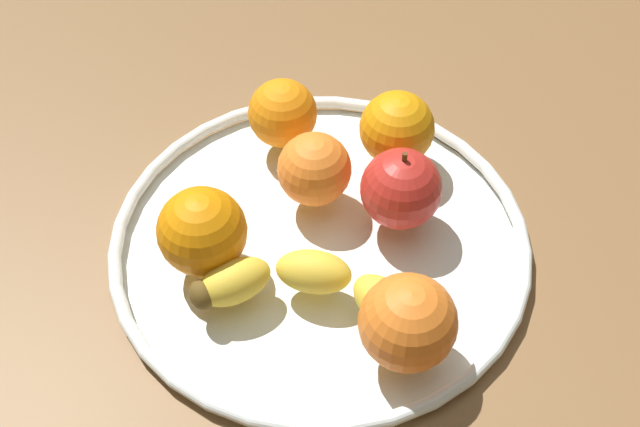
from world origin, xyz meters
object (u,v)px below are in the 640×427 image
at_px(orange_back_right, 397,128).
at_px(orange_front_left, 408,322).
at_px(apple, 401,189).
at_px(banana, 305,286).
at_px(orange_center, 283,113).
at_px(fruit_bowl, 320,241).
at_px(orange_front_right, 202,231).
at_px(orange_back_left, 313,169).

height_order(orange_back_right, orange_front_left, orange_front_left).
distance_m(apple, orange_front_left, 0.14).
distance_m(banana, orange_center, 0.19).
bearing_deg(fruit_bowl, orange_back_right, -131.82).
relative_size(banana, orange_front_right, 2.55).
bearing_deg(orange_front_right, orange_back_left, -146.88).
relative_size(banana, orange_center, 2.92).
bearing_deg(orange_back_right, orange_front_left, 82.69).
relative_size(orange_back_right, orange_front_left, 0.92).
relative_size(apple, orange_back_right, 1.13).
relative_size(orange_back_right, orange_front_right, 0.93).
relative_size(fruit_bowl, orange_front_right, 4.94).
xyz_separation_m(orange_back_left, orange_back_right, (-0.08, -0.04, 0.00)).
relative_size(apple, orange_back_left, 1.19).
bearing_deg(orange_front_left, orange_back_left, -72.11).
xyz_separation_m(apple, orange_center, (0.10, -0.11, -0.00)).
distance_m(apple, orange_front_right, 0.18).
bearing_deg(orange_front_left, orange_center, -72.72).
bearing_deg(banana, orange_center, -72.75).
bearing_deg(orange_back_right, orange_back_left, 27.13).
distance_m(orange_center, orange_front_right, 0.16).
bearing_deg(banana, orange_front_left, 158.91).
relative_size(apple, orange_front_left, 1.04).
bearing_deg(orange_center, orange_front_left, 107.28).
xyz_separation_m(orange_back_right, orange_front_right, (0.18, 0.11, 0.00)).
distance_m(fruit_bowl, orange_back_left, 0.07).
bearing_deg(apple, orange_front_right, 10.20).
relative_size(orange_back_left, orange_back_right, 0.95).
bearing_deg(orange_front_left, orange_front_right, -34.55).
distance_m(orange_back_right, orange_front_right, 0.21).
bearing_deg(fruit_bowl, apple, -168.12).
xyz_separation_m(banana, orange_front_left, (-0.07, 0.06, 0.02)).
distance_m(orange_back_left, orange_front_left, 0.18).
distance_m(fruit_bowl, banana, 0.07).
bearing_deg(orange_center, fruit_bowl, 100.26).
relative_size(orange_back_left, orange_center, 1.01).
relative_size(orange_back_left, orange_front_left, 0.87).
height_order(apple, orange_center, apple).
xyz_separation_m(fruit_bowl, orange_front_left, (-0.05, 0.12, 0.05)).
distance_m(apple, orange_back_left, 0.08).
bearing_deg(orange_back_right, orange_center, -17.96).
relative_size(orange_front_right, orange_front_left, 0.99).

